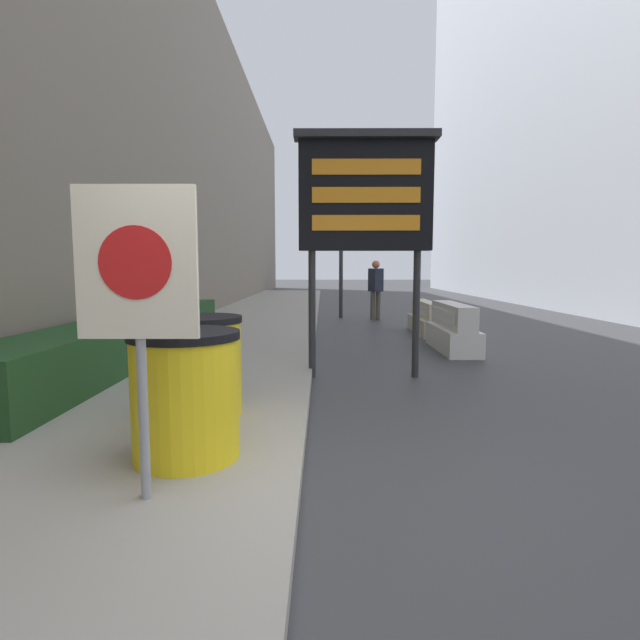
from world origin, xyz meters
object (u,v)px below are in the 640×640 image
(barrel_drum_foreground, at_px, (186,395))
(barrel_drum_middle, at_px, (200,365))
(jersey_barrier_white, at_px, (453,330))
(traffic_light_near_curb, at_px, (341,214))
(message_board, at_px, (365,197))
(jersey_barrier_cream, at_px, (426,319))
(warning_sign, at_px, (137,283))
(traffic_cone_near, at_px, (439,311))
(pedestrian_worker, at_px, (376,285))

(barrel_drum_foreground, distance_m, barrel_drum_middle, 1.12)
(jersey_barrier_white, xyz_separation_m, traffic_light_near_curb, (-1.86, 6.10, 2.76))
(barrel_drum_middle, height_order, traffic_light_near_curb, traffic_light_near_curb)
(message_board, relative_size, jersey_barrier_cream, 1.61)
(message_board, bearing_deg, jersey_barrier_white, 51.16)
(barrel_drum_middle, bearing_deg, jersey_barrier_cream, 62.51)
(warning_sign, relative_size, traffic_cone_near, 2.81)
(barrel_drum_foreground, xyz_separation_m, barrel_drum_middle, (-0.16, 1.11, 0.00))
(message_board, relative_size, traffic_light_near_curb, 0.77)
(barrel_drum_middle, xyz_separation_m, jersey_barrier_white, (3.61, 4.52, -0.22))
(barrel_drum_middle, distance_m, pedestrian_worker, 10.31)
(jersey_barrier_white, height_order, traffic_light_near_curb, traffic_light_near_curb)
(warning_sign, height_order, jersey_barrier_white, warning_sign)
(jersey_barrier_cream, bearing_deg, barrel_drum_foreground, -113.19)
(barrel_drum_middle, distance_m, jersey_barrier_white, 5.78)
(warning_sign, xyz_separation_m, message_board, (1.67, 4.02, 1.05))
(barrel_drum_middle, bearing_deg, traffic_light_near_curb, 80.66)
(barrel_drum_foreground, relative_size, pedestrian_worker, 0.55)
(barrel_drum_foreground, bearing_deg, warning_sign, -95.97)
(barrel_drum_middle, relative_size, traffic_cone_near, 1.41)
(barrel_drum_foreground, distance_m, traffic_light_near_curb, 12.09)
(warning_sign, xyz_separation_m, jersey_barrier_white, (3.52, 6.31, -1.07))
(jersey_barrier_cream, bearing_deg, traffic_light_near_curb, 116.89)
(barrel_drum_foreground, distance_m, message_board, 4.15)
(barrel_drum_foreground, distance_m, warning_sign, 1.09)
(barrel_drum_foreground, relative_size, barrel_drum_middle, 1.00)
(message_board, relative_size, pedestrian_worker, 1.92)
(message_board, height_order, jersey_barrier_cream, message_board)
(barrel_drum_middle, bearing_deg, pedestrian_worker, 74.59)
(warning_sign, relative_size, pedestrian_worker, 1.08)
(jersey_barrier_cream, distance_m, traffic_light_near_curb, 4.99)
(traffic_cone_near, bearing_deg, barrel_drum_foreground, -112.48)
(jersey_barrier_white, relative_size, traffic_cone_near, 2.94)
(traffic_light_near_curb, distance_m, pedestrian_worker, 2.43)
(barrel_drum_foreground, bearing_deg, barrel_drum_middle, 98.40)
(barrel_drum_middle, relative_size, jersey_barrier_white, 0.48)
(barrel_drum_middle, xyz_separation_m, jersey_barrier_cream, (3.61, 6.94, -0.27))
(barrel_drum_foreground, bearing_deg, jersey_barrier_white, 58.51)
(message_board, xyz_separation_m, jersey_barrier_cream, (1.85, 4.71, -2.17))
(warning_sign, height_order, message_board, message_board)
(jersey_barrier_cream, height_order, pedestrian_worker, pedestrian_worker)
(barrel_drum_middle, xyz_separation_m, pedestrian_worker, (2.74, 9.93, 0.42))
(message_board, xyz_separation_m, traffic_light_near_curb, (-0.02, 8.39, 0.64))
(barrel_drum_middle, height_order, pedestrian_worker, pedestrian_worker)
(barrel_drum_foreground, relative_size, traffic_light_near_curb, 0.22)
(warning_sign, bearing_deg, jersey_barrier_cream, 68.06)
(message_board, distance_m, traffic_cone_near, 7.81)
(barrel_drum_middle, distance_m, jersey_barrier_cream, 7.82)
(warning_sign, height_order, traffic_light_near_curb, traffic_light_near_curb)
(jersey_barrier_white, xyz_separation_m, jersey_barrier_cream, (0.00, 2.42, -0.05))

